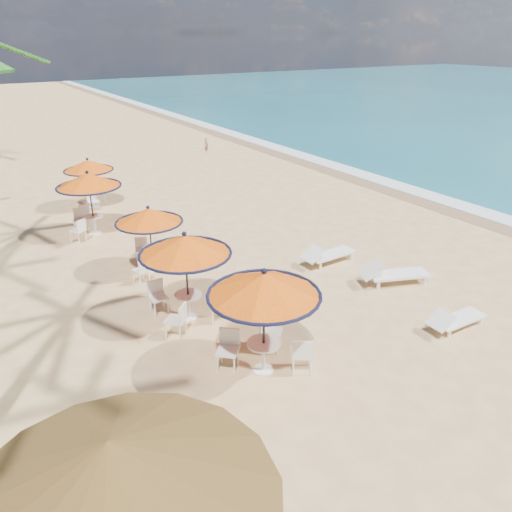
{
  "coord_description": "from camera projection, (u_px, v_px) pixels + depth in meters",
  "views": [
    {
      "loc": [
        -9.77,
        -7.47,
        7.06
      ],
      "look_at": [
        -2.8,
        3.59,
        1.2
      ],
      "focal_mm": 35.0,
      "sensor_mm": 36.0,
      "label": 1
    }
  ],
  "objects": [
    {
      "name": "station_3",
      "position": [
        87.0,
        188.0,
        18.44
      ],
      "size": [
        2.38,
        2.38,
        2.48
      ],
      "color": "black",
      "rests_on": "ground"
    },
    {
      "name": "station_0",
      "position": [
        265.0,
        297.0,
        10.68
      ],
      "size": [
        2.49,
        2.49,
        2.59
      ],
      "color": "black",
      "rests_on": "ground"
    },
    {
      "name": "station_4",
      "position": [
        89.0,
        170.0,
        21.45
      ],
      "size": [
        2.11,
        2.11,
        2.2
      ],
      "color": "black",
      "rests_on": "ground"
    },
    {
      "name": "foam_strip",
      "position": [
        388.0,
        183.0,
        25.65
      ],
      "size": [
        1.2,
        140.0,
        0.04
      ],
      "primitive_type": "cube",
      "color": "white",
      "rests_on": "ground"
    },
    {
      "name": "lounger_near",
      "position": [
        455.0,
        319.0,
        12.88
      ],
      "size": [
        1.77,
        0.6,
        0.63
      ],
      "rotation": [
        0.0,
        0.0,
        -0.03
      ],
      "color": "white",
      "rests_on": "ground"
    },
    {
      "name": "lounger_mid",
      "position": [
        392.0,
        273.0,
        15.2
      ],
      "size": [
        2.25,
        1.4,
        0.77
      ],
      "rotation": [
        0.0,
        0.0,
        -0.37
      ],
      "color": "white",
      "rests_on": "ground"
    },
    {
      "name": "lounger_far",
      "position": [
        327.0,
        254.0,
        16.58
      ],
      "size": [
        2.01,
        0.7,
        0.71
      ],
      "rotation": [
        0.0,
        0.0,
        0.04
      ],
      "color": "white",
      "rests_on": "ground"
    },
    {
      "name": "station_1",
      "position": [
        185.0,
        257.0,
        12.72
      ],
      "size": [
        2.41,
        2.41,
        2.51
      ],
      "color": "black",
      "rests_on": "ground"
    },
    {
      "name": "person",
      "position": [
        206.0,
        144.0,
        32.28
      ],
      "size": [
        0.27,
        0.37,
        0.94
      ],
      "primitive_type": "imported",
      "rotation": [
        0.0,
        0.0,
        1.71
      ],
      "color": "#886145",
      "rests_on": "ground"
    },
    {
      "name": "wetsand_band",
      "position": [
        376.0,
        186.0,
        25.21
      ],
      "size": [
        1.4,
        140.0,
        0.02
      ],
      "primitive_type": "cube",
      "color": "olive",
      "rests_on": "ground"
    },
    {
      "name": "station_2",
      "position": [
        149.0,
        224.0,
        15.54
      ],
      "size": [
        2.12,
        2.22,
        2.21
      ],
      "color": "black",
      "rests_on": "ground"
    },
    {
      "name": "palapa",
      "position": [
        112.0,
        474.0,
        5.61
      ],
      "size": [
        3.94,
        3.94,
        3.01
      ],
      "color": "brown",
      "rests_on": "ground"
    },
    {
      "name": "ground",
      "position": [
        415.0,
        320.0,
        13.4
      ],
      "size": [
        160.0,
        160.0,
        0.0
      ],
      "primitive_type": "plane",
      "color": "tan",
      "rests_on": "ground"
    }
  ]
}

